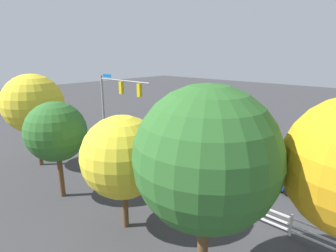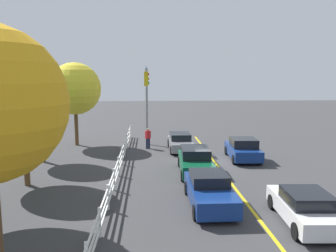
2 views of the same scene
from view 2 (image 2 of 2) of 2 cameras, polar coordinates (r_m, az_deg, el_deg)
The scene contains 13 objects.
ground_plane at distance 23.85m, azimuth 7.82°, elevation -5.97°, with size 120.00×120.00×0.00m, color #38383A.
lane_center_stripe at distance 20.08m, azimuth 10.01°, elevation -8.74°, with size 28.00×0.16×0.01m, color gold.
signal_assembly at distance 27.34m, azimuth -3.60°, elevation 5.83°, with size 6.27×0.38×6.70m.
car_0 at distance 15.02m, azimuth 21.89°, elevation -12.50°, with size 4.41×2.09×1.36m.
car_1 at distance 15.90m, azimuth 6.93°, elevation -10.62°, with size 4.60×1.93×1.48m.
car_2 at distance 24.78m, azimuth 12.41°, elevation -3.82°, with size 4.27×2.15×1.54m.
car_3 at distance 20.91m, azimuth 4.60°, elevation -5.85°, with size 4.72×2.09×1.54m.
car_4 at distance 27.30m, azimuth 2.07°, elevation -2.67°, with size 4.51×1.86×1.34m.
pedestrian at distance 27.80m, azimuth -3.37°, elevation -1.92°, with size 0.41×0.47×1.69m.
white_rail_fence at distance 20.45m, azimuth -8.29°, elevation -6.65°, with size 26.10×0.10×1.15m.
tree_0 at distance 24.59m, azimuth -20.58°, elevation 3.63°, with size 3.47×3.47×5.82m.
tree_2 at distance 29.85m, azimuth -15.30°, elevation 6.02°, with size 4.38×4.38×7.02m.
tree_3 at distance 19.52m, azimuth -23.00°, elevation 1.41°, with size 3.93×3.93×5.70m.
Camera 2 is at (-22.69, 4.50, 5.83)m, focal length 36.46 mm.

